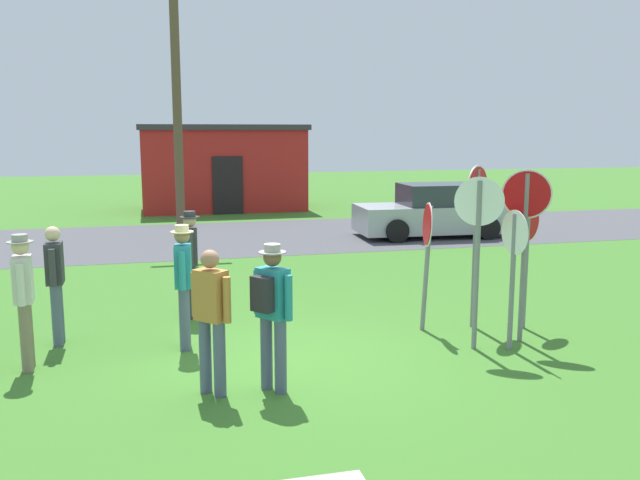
# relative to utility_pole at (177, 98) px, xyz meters

# --- Properties ---
(ground_plane) EXTENTS (80.00, 80.00, 0.00)m
(ground_plane) POSITION_rel_utility_pole_xyz_m (0.80, -10.28, -3.88)
(ground_plane) COLOR #3D7528
(street_asphalt) EXTENTS (60.00, 6.40, 0.01)m
(street_asphalt) POSITION_rel_utility_pole_xyz_m (0.80, 0.33, -3.87)
(street_asphalt) COLOR #4C4C51
(street_asphalt) RESTS_ON ground
(building_background) EXTENTS (6.24, 3.88, 3.24)m
(building_background) POSITION_rel_utility_pole_xyz_m (1.97, 7.61, -2.25)
(building_background) COLOR #B2231E
(building_background) RESTS_ON ground
(utility_pole) EXTENTS (1.80, 0.24, 7.40)m
(utility_pole) POSITION_rel_utility_pole_xyz_m (0.00, 0.00, 0.00)
(utility_pole) COLOR brown
(utility_pole) RESTS_ON ground
(parked_car_on_street) EXTENTS (4.38, 2.18, 1.51)m
(parked_car_on_street) POSITION_rel_utility_pole_xyz_m (7.10, -0.87, -3.19)
(parked_car_on_street) COLOR #A5A8AD
(parked_car_on_street) RESTS_ON ground
(stop_sign_far_back) EXTENTS (0.19, 0.66, 1.95)m
(stop_sign_far_back) POSITION_rel_utility_pole_xyz_m (3.17, -9.39, -2.56)
(stop_sign_far_back) COLOR slate
(stop_sign_far_back) RESTS_ON ground
(stop_sign_center_cluster) EXTENTS (0.07, 0.61, 1.95)m
(stop_sign_center_cluster) POSITION_rel_utility_pole_xyz_m (3.94, -10.54, -2.58)
(stop_sign_center_cluster) COLOR slate
(stop_sign_center_cluster) RESTS_ON ground
(stop_sign_tallest) EXTENTS (0.57, 0.31, 1.97)m
(stop_sign_tallest) POSITION_rel_utility_pole_xyz_m (4.68, -9.66, -2.56)
(stop_sign_tallest) COLOR slate
(stop_sign_tallest) RESTS_ON ground
(stop_sign_leaning_right) EXTENTS (0.59, 0.48, 2.50)m
(stop_sign_leaning_right) POSITION_rel_utility_pole_xyz_m (3.95, -9.41, -2.17)
(stop_sign_leaning_right) COLOR slate
(stop_sign_leaning_right) RESTS_ON ground
(stop_sign_rear_right) EXTENTS (0.60, 0.36, 2.47)m
(stop_sign_rear_right) POSITION_rel_utility_pole_xyz_m (4.28, -10.23, -2.21)
(stop_sign_rear_right) COLOR slate
(stop_sign_rear_right) RESTS_ON ground
(stop_sign_rear_left) EXTENTS (0.60, 0.30, 2.39)m
(stop_sign_rear_left) POSITION_rel_utility_pole_xyz_m (3.48, -10.38, -2.27)
(stop_sign_rear_left) COLOR slate
(stop_sign_rear_left) RESTS_ON ground
(person_in_dark_shirt) EXTENTS (0.31, 0.57, 1.74)m
(person_in_dark_shirt) POSITION_rel_utility_pole_xyz_m (-0.41, -9.36, -2.89)
(person_in_dark_shirt) COLOR #4C5670
(person_in_dark_shirt) RESTS_ON ground
(person_holding_notes) EXTENTS (0.47, 0.48, 1.74)m
(person_holding_notes) POSITION_rel_utility_pole_xyz_m (0.48, -11.20, -2.87)
(person_holding_notes) COLOR #4C5670
(person_holding_notes) RESTS_ON ground
(person_near_signs) EXTENTS (0.32, 0.57, 1.74)m
(person_near_signs) POSITION_rel_utility_pole_xyz_m (-2.39, -9.71, -2.89)
(person_near_signs) COLOR #7A6B56
(person_near_signs) RESTS_ON ground
(person_on_left) EXTENTS (0.31, 0.57, 1.74)m
(person_on_left) POSITION_rel_utility_pole_xyz_m (-0.21, -7.77, -2.89)
(person_on_left) COLOR #2D2D33
(person_on_left) RESTS_ON ground
(person_in_teal) EXTENTS (0.41, 0.45, 1.69)m
(person_in_teal) POSITION_rel_utility_pole_xyz_m (-0.20, -11.12, -2.93)
(person_in_teal) COLOR #4C5670
(person_in_teal) RESTS_ON ground
(person_in_blue) EXTENTS (0.22, 0.57, 1.69)m
(person_in_blue) POSITION_rel_utility_pole_xyz_m (-2.15, -8.71, -2.93)
(person_in_blue) COLOR #4C5670
(person_in_blue) RESTS_ON ground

